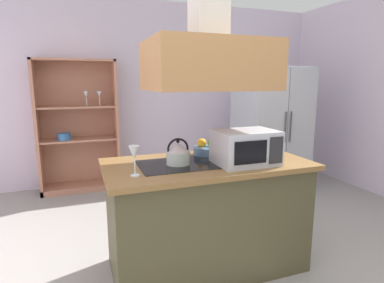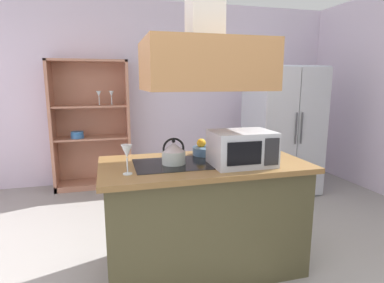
{
  "view_description": "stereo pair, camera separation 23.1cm",
  "coord_description": "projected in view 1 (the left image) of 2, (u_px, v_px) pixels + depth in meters",
  "views": [
    {
      "loc": [
        -0.85,
        -1.85,
        1.53
      ],
      "look_at": [
        0.08,
        0.72,
        1.0
      ],
      "focal_mm": 29.38,
      "sensor_mm": 36.0,
      "label": 1
    },
    {
      "loc": [
        -0.63,
        -1.92,
        1.53
      ],
      "look_at": [
        0.08,
        0.72,
        1.0
      ],
      "focal_mm": 29.38,
      "sensor_mm": 36.0,
      "label": 2
    }
  ],
  "objects": [
    {
      "name": "kitchen_island",
      "position": [
        207.0,
        215.0,
        2.56
      ],
      "size": [
        1.6,
        0.82,
        0.9
      ],
      "color": "#49442A",
      "rests_on": "ground"
    },
    {
      "name": "kettle",
      "position": [
        178.0,
        153.0,
        2.38
      ],
      "size": [
        0.18,
        0.18,
        0.2
      ],
      "color": "#B7C3BA",
      "rests_on": "kitchen_island"
    },
    {
      "name": "wine_glass_on_counter",
      "position": [
        134.0,
        154.0,
        2.09
      ],
      "size": [
        0.08,
        0.08,
        0.21
      ],
      "color": "silver",
      "rests_on": "kitchen_island"
    },
    {
      "name": "microwave",
      "position": [
        246.0,
        147.0,
        2.4
      ],
      "size": [
        0.46,
        0.35,
        0.26
      ],
      "color": "#B7BABF",
      "rests_on": "kitchen_island"
    },
    {
      "name": "range_hood",
      "position": [
        208.0,
        50.0,
        2.32
      ],
      "size": [
        0.9,
        0.7,
        1.24
      ],
      "color": "#B57D49"
    },
    {
      "name": "dish_cabinet",
      "position": [
        79.0,
        134.0,
        4.41
      ],
      "size": [
        1.07,
        0.4,
        1.82
      ],
      "color": "#AE745A",
      "rests_on": "ground"
    },
    {
      "name": "cutting_board",
      "position": [
        251.0,
        151.0,
        2.82
      ],
      "size": [
        0.36,
        0.27,
        0.02
      ],
      "primitive_type": "cube",
      "rotation": [
        0.0,
        0.0,
        -0.09
      ],
      "color": "white",
      "rests_on": "kitchen_island"
    },
    {
      "name": "fruit_bowl",
      "position": [
        206.0,
        149.0,
        2.71
      ],
      "size": [
        0.23,
        0.23,
        0.14
      ],
      "color": "#4C7299",
      "rests_on": "kitchen_island"
    },
    {
      "name": "wall_back",
      "position": [
        136.0,
        93.0,
        4.8
      ],
      "size": [
        6.0,
        0.12,
        2.7
      ],
      "primitive_type": "cube",
      "color": "silver",
      "rests_on": "ground"
    },
    {
      "name": "refrigerator",
      "position": [
        271.0,
        129.0,
        4.42
      ],
      "size": [
        0.9,
        0.78,
        1.72
      ],
      "color": "#AFB8C5",
      "rests_on": "ground"
    }
  ]
}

